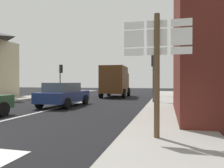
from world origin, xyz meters
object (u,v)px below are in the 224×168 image
object	(u,v)px
traffic_light_far_right	(158,72)
traffic_light_near_right	(154,67)
delivery_truck	(115,81)
traffic_light_far_left	(61,73)
route_sign_post	(157,62)
sedan_far	(64,94)

from	to	relation	value
traffic_light_far_right	traffic_light_near_right	world-z (taller)	traffic_light_near_right
traffic_light_near_right	delivery_truck	bearing A→B (deg)	124.83
traffic_light_far_right	traffic_light_near_right	distance (m)	6.60
traffic_light_far_right	traffic_light_far_left	xyz separation A→B (m)	(-10.58, 0.12, 0.08)
traffic_light_far_left	route_sign_post	bearing A→B (deg)	-55.75
delivery_truck	traffic_light_far_right	distance (m)	4.28
sedan_far	traffic_light_far_left	world-z (taller)	traffic_light_far_left
route_sign_post	traffic_light_near_right	bearing A→B (deg)	93.83
delivery_truck	route_sign_post	xyz separation A→B (m)	(4.81, -15.76, 0.35)
route_sign_post	traffic_light_far_left	distance (m)	19.98
sedan_far	route_sign_post	world-z (taller)	route_sign_post
traffic_light_near_right	traffic_light_far_right	bearing A→B (deg)	90.00
route_sign_post	traffic_light_far_left	world-z (taller)	traffic_light_far_left
delivery_truck	traffic_light_near_right	size ratio (longest dim) A/B	1.45
traffic_light_far_right	traffic_light_near_right	size ratio (longest dim) A/B	0.95
delivery_truck	traffic_light_far_right	size ratio (longest dim) A/B	1.53
delivery_truck	traffic_light_near_right	xyz separation A→B (m)	(4.15, -5.96, 0.94)
delivery_truck	traffic_light_near_right	distance (m)	7.33
sedan_far	route_sign_post	xyz separation A→B (m)	(5.98, -6.82, 1.24)
delivery_truck	traffic_light_far_left	world-z (taller)	traffic_light_far_left
traffic_light_near_right	traffic_light_far_left	size ratio (longest dim) A/B	1.02
traffic_light_near_right	route_sign_post	bearing A→B (deg)	-86.17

